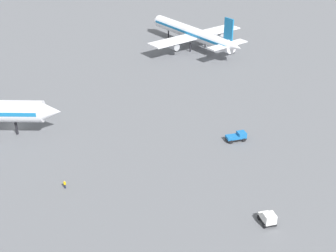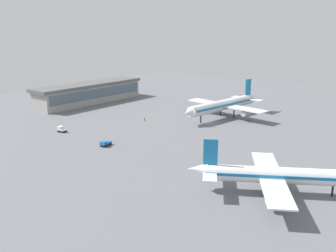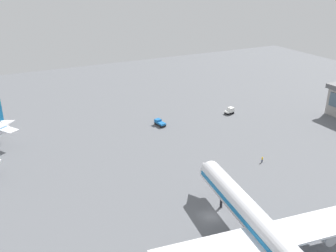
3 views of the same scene
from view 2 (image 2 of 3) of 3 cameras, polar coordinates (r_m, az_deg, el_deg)
ground at (r=163.26m, az=6.48°, el=0.40°), size 288.00×288.00×0.00m
terminal_building at (r=211.67m, az=-11.97°, el=5.04°), size 67.01×15.11×11.01m
airplane_at_gate at (r=96.68m, az=16.33°, el=-7.27°), size 33.70×40.16×13.67m
airplane_taxiing at (r=174.61m, az=8.55°, el=3.24°), size 52.59×42.47×16.01m
baggage_tug at (r=154.51m, az=-16.08°, el=-0.48°), size 2.63×3.45×2.30m
pushback_tractor at (r=132.82m, az=-9.61°, el=-2.65°), size 4.66×2.82×1.90m
ground_crew_worker at (r=166.85m, az=-3.62°, el=1.08°), size 0.53×0.53×1.67m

